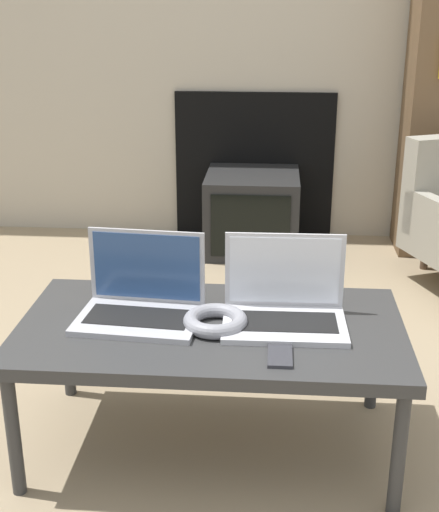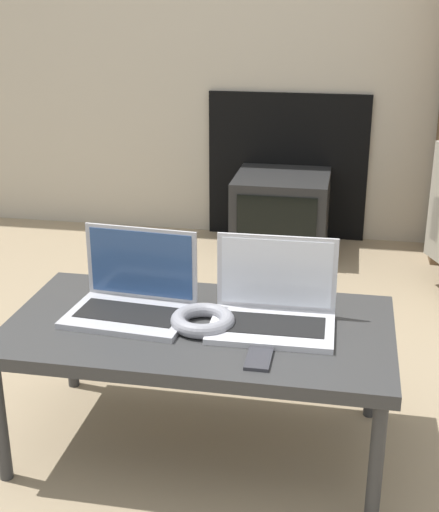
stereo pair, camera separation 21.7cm
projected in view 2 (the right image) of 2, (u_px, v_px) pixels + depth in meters
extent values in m
plane|color=#998466|center=(181.00, 499.00, 1.83)|extent=(14.00, 14.00, 0.00)
cube|color=black|center=(287.00, 166.00, 3.67)|extent=(0.82, 0.03, 0.75)
cube|color=#333333|center=(199.00, 330.00, 1.93)|extent=(1.04, 0.56, 0.04)
cylinder|color=#333333|center=(1.00, 421.00, 1.86)|extent=(0.04, 0.04, 0.35)
cylinder|color=#333333|center=(376.00, 463.00, 1.69)|extent=(0.04, 0.04, 0.35)
cylinder|color=#333333|center=(70.00, 338.00, 2.30)|extent=(0.04, 0.04, 0.35)
cylinder|color=#333333|center=(373.00, 365.00, 2.14)|extent=(0.04, 0.04, 0.35)
cube|color=#B2B2B7|center=(129.00, 316.00, 1.95)|extent=(0.35, 0.25, 0.02)
cube|color=black|center=(128.00, 313.00, 1.95)|extent=(0.29, 0.15, 0.00)
cube|color=#B2B2B7|center=(141.00, 263.00, 2.01)|extent=(0.33, 0.03, 0.21)
cube|color=#2D4C7F|center=(141.00, 264.00, 2.01)|extent=(0.30, 0.03, 0.19)
cube|color=silver|center=(272.00, 327.00, 1.89)|extent=(0.33, 0.23, 0.02)
cube|color=black|center=(272.00, 324.00, 1.88)|extent=(0.28, 0.13, 0.00)
cube|color=silver|center=(277.00, 272.00, 1.95)|extent=(0.33, 0.01, 0.21)
cube|color=white|center=(276.00, 273.00, 1.94)|extent=(0.30, 0.01, 0.19)
torus|color=gray|center=(203.00, 320.00, 1.90)|extent=(0.17, 0.17, 0.04)
cube|color=#333338|center=(260.00, 355.00, 1.75)|extent=(0.06, 0.15, 0.01)
cube|color=black|center=(281.00, 213.00, 3.51)|extent=(0.45, 0.46, 0.39)
cube|color=black|center=(276.00, 228.00, 3.30)|extent=(0.37, 0.01, 0.30)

